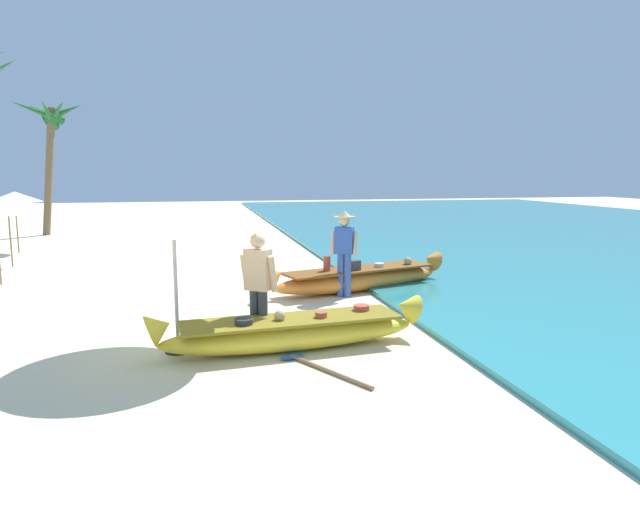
# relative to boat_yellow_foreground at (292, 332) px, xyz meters

# --- Properties ---
(ground_plane) EXTENTS (80.00, 80.00, 0.00)m
(ground_plane) POSITION_rel_boat_yellow_foreground_xyz_m (-1.33, 0.61, -0.26)
(ground_plane) COLOR beige
(boat_yellow_foreground) EXTENTS (4.07, 1.12, 0.74)m
(boat_yellow_foreground) POSITION_rel_boat_yellow_foreground_xyz_m (0.00, 0.00, 0.00)
(boat_yellow_foreground) COLOR yellow
(boat_yellow_foreground) RESTS_ON ground
(boat_orange_midground) EXTENTS (4.30, 1.92, 0.80)m
(boat_orange_midground) POSITION_rel_boat_yellow_foreground_xyz_m (2.07, 3.61, 0.02)
(boat_orange_midground) COLOR orange
(boat_orange_midground) RESTS_ON ground
(person_vendor_hatted) EXTENTS (0.58, 0.45, 1.75)m
(person_vendor_hatted) POSITION_rel_boat_yellow_foreground_xyz_m (1.60, 3.10, 0.76)
(person_vendor_hatted) COLOR #3D5BA8
(person_vendor_hatted) RESTS_ON ground
(person_tourist_customer) EXTENTS (0.56, 0.49, 1.65)m
(person_tourist_customer) POSITION_rel_boat_yellow_foreground_xyz_m (-0.44, 0.32, 0.68)
(person_tourist_customer) COLOR #333842
(person_tourist_customer) RESTS_ON ground
(patio_umbrella_large) EXTENTS (2.39, 2.39, 2.10)m
(patio_umbrella_large) POSITION_rel_boat_yellow_foreground_xyz_m (-1.59, 0.22, 1.65)
(patio_umbrella_large) COLOR #B7B7BC
(patio_umbrella_large) RESTS_ON ground
(parasol_row_1) EXTENTS (1.60, 1.60, 1.91)m
(parasol_row_1) POSITION_rel_boat_yellow_foreground_xyz_m (-6.12, 8.51, 1.49)
(parasol_row_1) COLOR #8E6B47
(parasol_row_1) RESTS_ON ground
(parasol_row_2) EXTENTS (1.60, 1.60, 1.91)m
(parasol_row_2) POSITION_rel_boat_yellow_foreground_xyz_m (-6.73, 11.23, 1.49)
(parasol_row_2) COLOR #8E6B47
(parasol_row_2) RESTS_ON ground
(palm_tree_mid_cluster) EXTENTS (2.63, 2.44, 5.28)m
(palm_tree_mid_cluster) POSITION_rel_boat_yellow_foreground_xyz_m (-6.71, 16.36, 4.04)
(palm_tree_mid_cluster) COLOR brown
(palm_tree_mid_cluster) RESTS_ON ground
(paddle) EXTENTS (0.96, 1.52, 0.05)m
(paddle) POSITION_rel_boat_yellow_foreground_xyz_m (0.16, -0.82, -0.23)
(paddle) COLOR #8E6B47
(paddle) RESTS_ON ground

